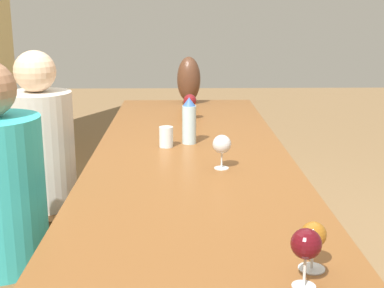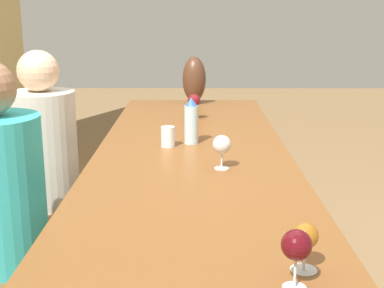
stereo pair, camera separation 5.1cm
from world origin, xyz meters
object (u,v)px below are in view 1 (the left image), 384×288
at_px(water_bottle, 189,121).
at_px(person_far, 44,166).
at_px(chair_far, 27,192).
at_px(vase, 189,80).
at_px(wine_glass_3, 306,245).
at_px(wine_glass_0, 222,145).
at_px(wine_glass_1, 190,101).
at_px(person_near, 3,214).
at_px(water_tumbler, 166,137).
at_px(wine_glass_2, 313,236).

height_order(water_bottle, person_far, person_far).
height_order(water_bottle, chair_far, chair_far).
relative_size(vase, wine_glass_3, 2.16).
height_order(water_bottle, vase, vase).
relative_size(wine_glass_0, wine_glass_3, 0.96).
relative_size(wine_glass_1, chair_far, 0.15).
distance_m(person_near, person_far, 0.63).
bearing_deg(chair_far, vase, -37.18).
bearing_deg(wine_glass_0, water_bottle, 16.75).
relative_size(water_tumbler, wine_glass_2, 0.76).
height_order(wine_glass_3, person_far, person_far).
xyz_separation_m(wine_glass_2, wine_glass_3, (-0.09, 0.04, 0.02)).
bearing_deg(wine_glass_3, wine_glass_2, -24.22).
distance_m(wine_glass_0, wine_glass_1, 0.97).
height_order(water_tumbler, person_far, person_far).
relative_size(water_bottle, vase, 0.71).
distance_m(vase, wine_glass_1, 0.52).
bearing_deg(vase, chair_far, 142.82).
xyz_separation_m(wine_glass_1, person_far, (-0.54, 0.71, -0.22)).
bearing_deg(wine_glass_1, chair_far, 124.08).
relative_size(wine_glass_1, person_near, 0.12).
bearing_deg(person_near, water_bottle, -48.44).
height_order(water_bottle, water_tumbler, water_bottle).
bearing_deg(wine_glass_2, wine_glass_0, 10.65).
bearing_deg(wine_glass_2, wine_glass_3, 155.78).
xyz_separation_m(vase, wine_glass_0, (-1.48, -0.11, -0.06)).
xyz_separation_m(water_tumbler, person_far, (0.07, 0.59, -0.16)).
relative_size(wine_glass_2, person_near, 0.10).
relative_size(vase, person_far, 0.26).
distance_m(water_bottle, wine_glass_1, 0.55).
relative_size(water_bottle, wine_glass_2, 1.77).
bearing_deg(vase, person_far, 146.10).
distance_m(wine_glass_2, person_near, 1.20).
relative_size(vase, chair_far, 0.32).
xyz_separation_m(water_bottle, wine_glass_2, (-1.27, -0.29, -0.02)).
bearing_deg(chair_far, person_near, -171.58).
distance_m(wine_glass_0, person_far, 0.95).
distance_m(water_bottle, person_near, 0.96).
xyz_separation_m(wine_glass_3, person_far, (1.36, 0.95, -0.22)).
bearing_deg(person_near, wine_glass_3, -127.94).
distance_m(wine_glass_3, chair_far, 1.75).
xyz_separation_m(wine_glass_1, wine_glass_2, (-1.82, -0.27, -0.02)).
relative_size(wine_glass_0, person_far, 0.12).
bearing_deg(wine_glass_1, wine_glass_3, -173.03).
relative_size(water_bottle, wine_glass_1, 1.50).
bearing_deg(person_far, wine_glass_1, -52.63).
bearing_deg(person_near, wine_glass_2, -123.45).
xyz_separation_m(wine_glass_3, chair_far, (1.36, 1.04, -0.35)).
height_order(water_bottle, wine_glass_0, water_bottle).
distance_m(water_tumbler, wine_glass_2, 1.27).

